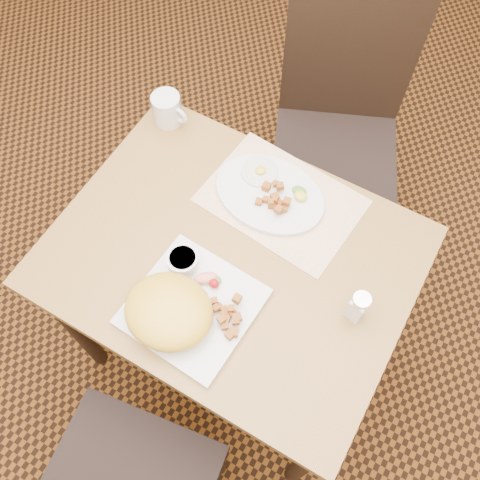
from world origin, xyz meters
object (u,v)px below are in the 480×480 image
at_px(salt_shaker, 358,306).
at_px(coffee_mug, 168,109).
at_px(table, 232,272).
at_px(plate_square, 193,307).
at_px(chair_far, 339,122).
at_px(plate_oval, 270,194).

relative_size(salt_shaker, coffee_mug, 0.88).
bearing_deg(coffee_mug, table, -37.20).
bearing_deg(plate_square, chair_far, 89.03).
height_order(table, plate_square, plate_square).
height_order(chair_far, plate_square, chair_far).
height_order(plate_square, salt_shaker, salt_shaker).
bearing_deg(chair_far, plate_square, 65.70).
distance_m(table, salt_shaker, 0.37).
xyz_separation_m(table, plate_square, (-0.01, -0.17, 0.12)).
bearing_deg(table, salt_shaker, 1.84).
xyz_separation_m(plate_square, coffee_mug, (-0.37, 0.46, 0.04)).
distance_m(plate_square, coffee_mug, 0.59).
bearing_deg(salt_shaker, chair_far, 115.22).
relative_size(chair_far, salt_shaker, 9.70).
distance_m(plate_oval, coffee_mug, 0.39).
bearing_deg(plate_oval, plate_square, -91.17).
xyz_separation_m(table, coffee_mug, (-0.38, 0.29, 0.16)).
distance_m(plate_oval, salt_shaker, 0.39).
relative_size(chair_far, coffee_mug, 8.57).
xyz_separation_m(table, salt_shaker, (0.33, 0.01, 0.16)).
distance_m(chair_far, plate_oval, 0.55).
height_order(plate_oval, coffee_mug, coffee_mug).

